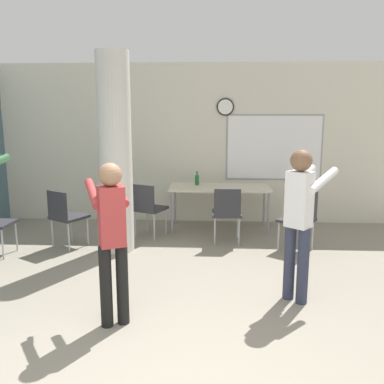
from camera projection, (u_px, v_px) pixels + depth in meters
The scene contains 10 objects.
wall_back at pixel (195, 144), 7.62m from camera, with size 8.00×0.15×2.80m.
support_pillar at pixel (115, 154), 6.00m from camera, with size 0.46×0.46×2.80m.
folding_table at pixel (220, 190), 7.15m from camera, with size 1.68×0.73×0.74m.
bottle_on_table at pixel (197, 180), 7.29m from camera, with size 0.07×0.07×0.23m.
chair_table_left at pixel (148, 206), 6.77m from camera, with size 0.58×0.58×0.87m.
chair_table_right at pixel (227, 211), 6.46m from camera, with size 0.45×0.45×0.87m.
chair_near_pillar at pixel (65, 214), 6.26m from camera, with size 0.60×0.60×0.87m.
chair_mid_room at pixel (301, 217), 6.09m from camera, with size 0.62×0.62×0.87m.
person_playing_front at pixel (112, 231), 3.95m from camera, with size 0.51×0.63×1.56m.
person_playing_side at pixel (300, 214), 4.45m from camera, with size 0.61×0.65×1.63m.
Camera 1 is at (0.38, -2.57, 2.05)m, focal length 40.00 mm.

